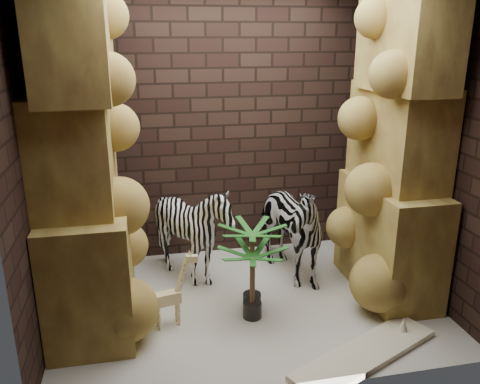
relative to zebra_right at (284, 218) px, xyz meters
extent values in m
plane|color=beige|center=(-0.49, -0.48, -0.65)|extent=(3.50, 3.50, 0.00)
plane|color=black|center=(-0.49, 0.77, 0.85)|extent=(3.50, 0.00, 3.50)
plane|color=black|center=(-0.49, -1.73, 0.85)|extent=(3.50, 0.00, 3.50)
plane|color=black|center=(-2.24, -0.48, 0.85)|extent=(0.00, 3.00, 3.00)
plane|color=black|center=(1.26, -0.48, 0.85)|extent=(0.00, 3.00, 3.00)
imported|color=white|center=(0.00, 0.00, 0.00)|extent=(0.86, 1.22, 1.30)
imported|color=white|center=(-0.93, 0.09, -0.15)|extent=(1.08, 1.25, 0.99)
cube|color=beige|center=(0.25, -1.48, -0.63)|extent=(1.41, 0.90, 0.05)
camera|label=1|loc=(-1.41, -4.53, 1.81)|focal=36.68mm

